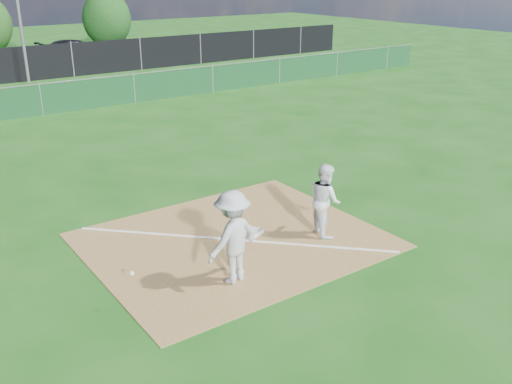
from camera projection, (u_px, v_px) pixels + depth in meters
ground at (87, 144)px, 19.16m from camera, size 90.00×90.00×0.00m
infield_dirt at (234, 240)px, 12.32m from camera, size 6.00×5.00×0.02m
foul_line at (234, 240)px, 12.32m from camera, size 5.01×5.01×0.01m
green_fence at (41, 100)px, 22.74m from camera, size 44.00×0.05×1.20m
light_pole at (17, 1)px, 28.15m from camera, size 0.16×0.16×8.00m
first_base at (251, 232)px, 12.59m from camera, size 0.53×0.53×0.09m
play_at_first at (233, 237)px, 10.40m from camera, size 2.60×0.93×1.79m
runner at (325, 200)px, 12.36m from camera, size 0.80×0.92×1.63m
car_right at (77, 51)px, 35.83m from camera, size 4.81×2.11×1.37m
tree_right at (107, 19)px, 41.44m from camera, size 3.47×3.47×4.11m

